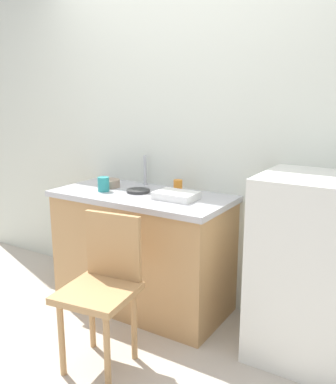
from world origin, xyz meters
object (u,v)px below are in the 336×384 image
object	(u,v)px
refrigerator	(307,268)
chair	(103,284)
terracotta_bowl	(109,183)
cup_teal	(103,184)
hotplate	(138,191)
cup_orange	(177,186)
dish_tray	(176,195)

from	to	relation	value
refrigerator	chair	world-z (taller)	refrigerator
terracotta_bowl	cup_teal	world-z (taller)	cup_teal
hotplate	cup_orange	xyz separation A→B (m)	(0.23, 0.16, 0.03)
hotplate	cup_orange	size ratio (longest dim) A/B	1.92
hotplate	cup_orange	world-z (taller)	cup_orange
chair	cup_teal	xyz separation A→B (m)	(-0.48, 0.59, 0.42)
chair	dish_tray	xyz separation A→B (m)	(0.09, 0.67, 0.40)
refrigerator	terracotta_bowl	bearing A→B (deg)	178.97
terracotta_bowl	cup_teal	bearing A→B (deg)	-65.94
hotplate	cup_teal	size ratio (longest dim) A/B	1.62
refrigerator	terracotta_bowl	size ratio (longest dim) A/B	6.85
chair	terracotta_bowl	distance (m)	0.99
cup_teal	cup_orange	distance (m)	0.54
refrigerator	cup_orange	world-z (taller)	refrigerator
dish_tray	cup_orange	xyz separation A→B (m)	(-0.10, 0.19, 0.02)
chair	terracotta_bowl	xyz separation A→B (m)	(-0.54, 0.73, 0.40)
chair	hotplate	xyz separation A→B (m)	(-0.25, 0.70, 0.38)
refrigerator	dish_tray	xyz separation A→B (m)	(-0.89, -0.03, 0.34)
hotplate	refrigerator	bearing A→B (deg)	-0.09
dish_tray	hotplate	size ratio (longest dim) A/B	1.65
terracotta_bowl	cup_orange	distance (m)	0.54
dish_tray	refrigerator	bearing A→B (deg)	1.68
chair	cup_teal	size ratio (longest dim) A/B	8.49
refrigerator	cup_orange	distance (m)	1.07
dish_tray	cup_teal	distance (m)	0.57
refrigerator	cup_teal	bearing A→B (deg)	-175.79
refrigerator	hotplate	world-z (taller)	refrigerator
chair	cup_teal	bearing A→B (deg)	121.34
dish_tray	terracotta_bowl	size ratio (longest dim) A/B	1.71
hotplate	chair	bearing A→B (deg)	-70.60
dish_tray	hotplate	world-z (taller)	dish_tray
dish_tray	cup_teal	world-z (taller)	cup_teal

